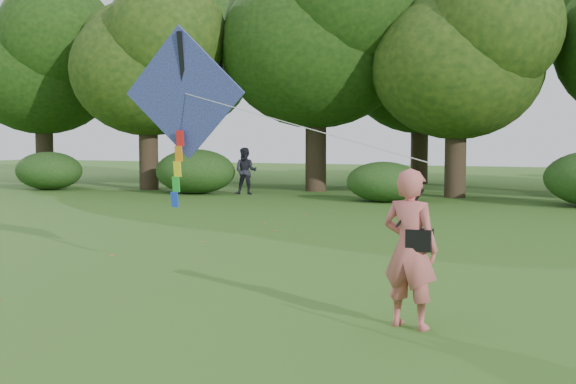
% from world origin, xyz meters
% --- Properties ---
extents(ground, '(100.00, 100.00, 0.00)m').
position_xyz_m(ground, '(0.00, 0.00, 0.00)').
color(ground, '#265114').
rests_on(ground, ground).
extents(man_kite_flyer, '(0.79, 0.61, 1.92)m').
position_xyz_m(man_kite_flyer, '(0.67, 0.85, 0.96)').
color(man_kite_flyer, '#C9605E').
rests_on(man_kite_flyer, ground).
extents(bystander_left, '(1.05, 0.91, 1.87)m').
position_xyz_m(bystander_left, '(-9.92, 18.17, 0.93)').
color(bystander_left, '#20202B').
rests_on(bystander_left, ground).
extents(crossbody_bag, '(0.43, 0.20, 0.74)m').
position_xyz_m(crossbody_bag, '(0.78, 0.82, 1.09)').
color(crossbody_bag, black).
rests_on(crossbody_bag, ground).
extents(flying_kite, '(5.68, 2.41, 3.02)m').
position_xyz_m(flying_kite, '(-3.63, 2.89, 2.97)').
color(flying_kite, '#2936B3').
rests_on(flying_kite, ground).
extents(tree_line, '(54.70, 15.30, 9.48)m').
position_xyz_m(tree_line, '(1.67, 22.88, 5.60)').
color(tree_line, '#3A2D1E').
rests_on(tree_line, ground).
extents(shrub_band, '(39.15, 3.22, 1.88)m').
position_xyz_m(shrub_band, '(-0.72, 17.60, 0.86)').
color(shrub_band, '#264919').
rests_on(shrub_band, ground).
extents(fallen_leaves, '(11.54, 14.84, 0.01)m').
position_xyz_m(fallen_leaves, '(-3.01, 4.83, 0.01)').
color(fallen_leaves, olive).
rests_on(fallen_leaves, ground).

